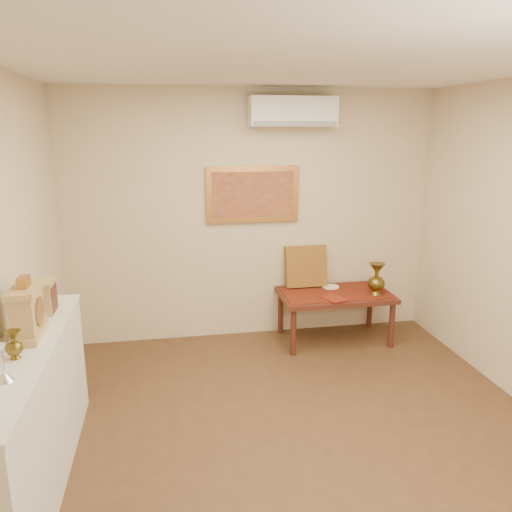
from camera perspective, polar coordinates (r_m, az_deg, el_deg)
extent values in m
plane|color=brown|center=(3.91, 5.69, -21.53)|extent=(4.50, 4.50, 0.00)
plane|color=white|center=(3.19, 6.99, 21.68)|extent=(4.50, 4.50, 0.00)
cube|color=beige|center=(5.44, -0.42, 4.51)|extent=(4.00, 0.02, 2.70)
cube|color=maroon|center=(5.50, 9.05, -4.13)|extent=(1.14, 0.59, 0.01)
cylinder|color=white|center=(5.65, 8.52, -3.49)|extent=(0.19, 0.19, 0.01)
cube|color=maroon|center=(5.28, 8.88, -4.80)|extent=(0.26, 0.30, 0.01)
cube|color=maroon|center=(5.60, 5.70, -1.17)|extent=(0.46, 0.19, 0.47)
cube|color=white|center=(3.65, -24.25, -16.83)|extent=(0.35, 2.00, 0.95)
cube|color=white|center=(3.43, -25.11, -9.77)|extent=(0.37, 2.02, 0.03)
cube|color=tan|center=(3.57, -24.43, -8.08)|extent=(0.16, 0.36, 0.05)
cube|color=tan|center=(3.52, -24.69, -5.82)|extent=(0.14, 0.30, 0.25)
cylinder|color=beige|center=(3.50, -23.49, -5.80)|extent=(0.01, 0.17, 0.17)
cylinder|color=#AF7338|center=(3.50, -23.41, -5.79)|extent=(0.01, 0.19, 0.19)
cube|color=tan|center=(3.47, -24.94, -3.57)|extent=(0.17, 0.34, 0.04)
cube|color=#AF7338|center=(3.46, -25.04, -2.70)|extent=(0.06, 0.11, 0.07)
cube|color=tan|center=(3.94, -23.13, -4.51)|extent=(0.15, 0.20, 0.22)
cube|color=#4F2117|center=(3.94, -21.97, -5.16)|extent=(0.01, 0.17, 0.09)
cube|color=#4F2117|center=(3.91, -22.11, -3.78)|extent=(0.01, 0.17, 0.09)
cube|color=tan|center=(3.91, -23.31, -2.81)|extent=(0.16, 0.21, 0.02)
cube|color=#4F2117|center=(5.51, 9.04, -4.42)|extent=(1.20, 0.70, 0.05)
cylinder|color=#4F2117|center=(5.20, 4.27, -8.70)|extent=(0.06, 0.06, 0.50)
cylinder|color=#4F2117|center=(5.55, 15.23, -7.64)|extent=(0.06, 0.06, 0.50)
cylinder|color=#4F2117|center=(5.72, 2.82, -6.46)|extent=(0.06, 0.06, 0.50)
cylinder|color=#4F2117|center=(6.04, 12.90, -5.65)|extent=(0.06, 0.06, 0.50)
cube|color=#AF7338|center=(5.38, -0.38, 7.08)|extent=(1.00, 0.05, 0.60)
cube|color=#AA5E3B|center=(5.35, -0.33, 7.05)|extent=(0.88, 0.01, 0.48)
cube|color=white|center=(5.32, 4.24, 16.14)|extent=(0.90, 0.24, 0.30)
cube|color=gray|center=(5.20, 4.55, 14.85)|extent=(0.86, 0.02, 0.05)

